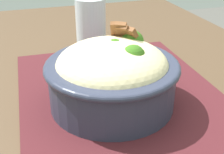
% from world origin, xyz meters
% --- Properties ---
extents(table, '(1.30, 0.82, 0.77)m').
position_xyz_m(table, '(0.00, 0.00, 0.69)').
color(table, '#4C3826').
rests_on(table, ground_plane).
extents(placemat, '(0.47, 0.36, 0.00)m').
position_xyz_m(placemat, '(-0.02, -0.00, 0.77)').
color(placemat, '#47191E').
rests_on(placemat, table).
extents(bowl, '(0.25, 0.25, 0.13)m').
position_xyz_m(bowl, '(-0.04, 0.02, 0.82)').
color(bowl, '#2D3347').
rests_on(bowl, placemat).
extents(fork, '(0.02, 0.12, 0.00)m').
position_xyz_m(fork, '(0.09, -0.00, 0.77)').
color(fork, silver).
rests_on(fork, placemat).
extents(drinking_glass, '(0.07, 0.07, 0.12)m').
position_xyz_m(drinking_glass, '(0.25, -0.01, 0.82)').
color(drinking_glass, silver).
rests_on(drinking_glass, table).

